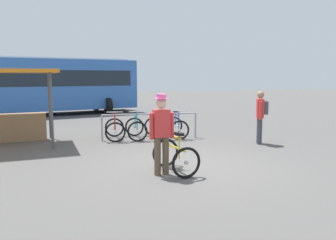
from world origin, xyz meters
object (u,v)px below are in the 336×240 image
Objects in this scene: racked_bike_teal at (136,128)px; pedestrian_with_backpack at (261,114)px; person_with_featured_bike at (162,131)px; bus_distant at (43,83)px; market_stall at (5,99)px; racked_bike_red at (115,129)px; racked_bike_blue at (176,127)px; racked_bike_orange at (156,127)px; featured_bicycle at (173,149)px.

pedestrian_with_backpack is at bearing -27.53° from racked_bike_teal.
bus_distant reaches higher than person_with_featured_bike.
market_stall is (-4.01, 0.18, 1.03)m from racked_bike_teal.
racked_bike_red is 8.94m from bus_distant.
racked_bike_teal is at bearing 175.81° from racked_bike_blue.
bus_distant is (-3.35, 12.69, 0.79)m from person_with_featured_bike.
racked_bike_blue is 4.52m from person_with_featured_bike.
racked_bike_orange is at bearing -4.19° from racked_bike_red.
racked_bike_teal is 0.67× the size of person_with_featured_bike.
racked_bike_red is 2.10m from racked_bike_blue.
racked_bike_blue is at bearing -59.70° from bus_distant.
racked_bike_red is 4.72m from pedestrian_with_backpack.
racked_bike_red is 1.40m from racked_bike_orange.
pedestrian_with_backpack reaches higher than racked_bike_red.
racked_bike_red is at bearing 96.24° from person_with_featured_bike.
racked_bike_teal is at bearing 152.47° from pedestrian_with_backpack.
racked_bike_orange is 4.05m from featured_bicycle.
racked_bike_orange is 3.45m from pedestrian_with_backpack.
racked_bike_blue is 2.87m from pedestrian_with_backpack.
racked_bike_blue is (0.70, -0.05, -0.00)m from racked_bike_orange.
bus_distant is at bearing 86.92° from market_stall.
racked_bike_red is 0.94× the size of featured_bicycle.
racked_bike_orange is 0.64× the size of person_with_featured_bike.
market_stall is at bearing 164.91° from pedestrian_with_backpack.
racked_bike_orange is at bearing -63.20° from bus_distant.
racked_bike_red is 0.68× the size of person_with_featured_bike.
racked_bike_teal is at bearing 91.32° from featured_bicycle.
person_with_featured_bike reaches higher than racked_bike_blue.
featured_bicycle is at bearing -88.68° from racked_bike_teal.
person_with_featured_bike is 0.52× the size of market_stall.
featured_bicycle reaches higher than racked_bike_red.
market_stall is (-0.44, -8.22, -0.35)m from bus_distant.
person_with_featured_bike reaches higher than racked_bike_red.
racked_bike_blue is 0.91× the size of featured_bicycle.
bus_distant reaches higher than racked_bike_teal.
pedestrian_with_backpack is at bearing -15.09° from market_stall.
racked_bike_orange is at bearing 147.80° from pedestrian_with_backpack.
featured_bicycle is at bearing -108.23° from racked_bike_blue.
bus_distant is (-3.67, 12.46, 1.25)m from featured_bicycle.
racked_bike_red is 0.71× the size of pedestrian_with_backpack.
racked_bike_teal is 1.05× the size of racked_bike_orange.
racked_bike_blue is at bearing 68.83° from person_with_featured_bike.
racked_bike_red and racked_bike_orange have the same top height.
featured_bicycle is at bearing -73.60° from bus_distant.
racked_bike_orange is 0.33× the size of market_stall.
featured_bicycle is (0.79, -4.11, 0.12)m from racked_bike_red.
racked_bike_teal is 0.93× the size of featured_bicycle.
racked_bike_orange is 0.11× the size of bus_distant.
market_stall is at bearing 177.41° from racked_bike_teal.
racked_bike_teal is 0.11× the size of bus_distant.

